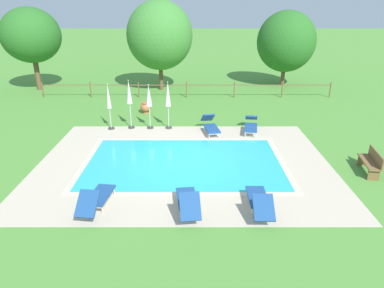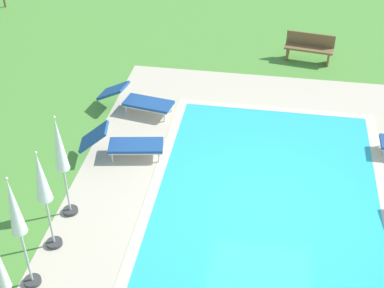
{
  "view_description": "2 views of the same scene",
  "coord_description": "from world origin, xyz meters",
  "px_view_note": "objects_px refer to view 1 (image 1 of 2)",
  "views": [
    {
      "loc": [
        0.33,
        -12.77,
        6.01
      ],
      "look_at": [
        0.32,
        0.5,
        0.6
      ],
      "focal_mm": 32.45,
      "sensor_mm": 36.0,
      "label": 1
    },
    {
      "loc": [
        -8.99,
        0.17,
        8.01
      ],
      "look_at": [
        0.53,
        1.73,
        1.08
      ],
      "focal_mm": 51.35,
      "sensor_mm": 36.0,
      "label": 2
    }
  ],
  "objects_px": {
    "sun_lounger_south_near_corner": "(251,125)",
    "terracotta_urn_near_fence": "(146,107)",
    "patio_umbrella_closed_row_west": "(129,96)",
    "tree_west_mid": "(160,36)",
    "tree_far_west": "(286,42)",
    "patio_umbrella_closed_row_mid_west": "(149,99)",
    "patio_umbrella_closed_row_mid_east": "(168,98)",
    "tree_centre": "(31,35)",
    "sun_lounger_north_near_steps": "(188,201)",
    "patio_umbrella_closed_row_centre": "(109,101)",
    "sun_lounger_north_far": "(211,125)",
    "sun_lounger_north_mid": "(259,200)",
    "wooden_bench_lawn_side": "(371,162)",
    "sun_lounger_north_end": "(97,198)"
  },
  "relations": [
    {
      "from": "sun_lounger_south_near_corner",
      "to": "terracotta_urn_near_fence",
      "type": "distance_m",
      "value": 6.49
    },
    {
      "from": "patio_umbrella_closed_row_west",
      "to": "tree_west_mid",
      "type": "height_order",
      "value": "tree_west_mid"
    },
    {
      "from": "sun_lounger_south_near_corner",
      "to": "tree_west_mid",
      "type": "bearing_deg",
      "value": 119.79
    },
    {
      "from": "tree_far_west",
      "to": "tree_west_mid",
      "type": "xyz_separation_m",
      "value": [
        -9.36,
        -1.39,
        0.55
      ]
    },
    {
      "from": "patio_umbrella_closed_row_mid_west",
      "to": "tree_west_mid",
      "type": "distance_m",
      "value": 8.98
    },
    {
      "from": "patio_umbrella_closed_row_west",
      "to": "patio_umbrella_closed_row_mid_east",
      "type": "height_order",
      "value": "patio_umbrella_closed_row_west"
    },
    {
      "from": "terracotta_urn_near_fence",
      "to": "tree_centre",
      "type": "relative_size",
      "value": 0.11
    },
    {
      "from": "sun_lounger_north_near_steps",
      "to": "tree_centre",
      "type": "relative_size",
      "value": 0.34
    },
    {
      "from": "tree_west_mid",
      "to": "patio_umbrella_closed_row_centre",
      "type": "bearing_deg",
      "value": -101.95
    },
    {
      "from": "sun_lounger_north_far",
      "to": "patio_umbrella_closed_row_centre",
      "type": "relative_size",
      "value": 0.87
    },
    {
      "from": "sun_lounger_north_far",
      "to": "patio_umbrella_closed_row_mid_east",
      "type": "distance_m",
      "value": 2.54
    },
    {
      "from": "patio_umbrella_closed_row_mid_east",
      "to": "sun_lounger_north_mid",
      "type": "bearing_deg",
      "value": -66.83
    },
    {
      "from": "sun_lounger_north_near_steps",
      "to": "tree_centre",
      "type": "distance_m",
      "value": 20.18
    },
    {
      "from": "sun_lounger_north_far",
      "to": "patio_umbrella_closed_row_mid_west",
      "type": "bearing_deg",
      "value": 168.63
    },
    {
      "from": "patio_umbrella_closed_row_west",
      "to": "patio_umbrella_closed_row_centre",
      "type": "height_order",
      "value": "patio_umbrella_closed_row_west"
    },
    {
      "from": "patio_umbrella_closed_row_mid_east",
      "to": "terracotta_urn_near_fence",
      "type": "height_order",
      "value": "patio_umbrella_closed_row_mid_east"
    },
    {
      "from": "patio_umbrella_closed_row_centre",
      "to": "patio_umbrella_closed_row_west",
      "type": "bearing_deg",
      "value": 8.73
    },
    {
      "from": "patio_umbrella_closed_row_centre",
      "to": "sun_lounger_north_mid",
      "type": "bearing_deg",
      "value": -50.49
    },
    {
      "from": "terracotta_urn_near_fence",
      "to": "tree_far_west",
      "type": "relative_size",
      "value": 0.12
    },
    {
      "from": "patio_umbrella_closed_row_centre",
      "to": "patio_umbrella_closed_row_mid_east",
      "type": "height_order",
      "value": "patio_umbrella_closed_row_mid_east"
    },
    {
      "from": "sun_lounger_north_near_steps",
      "to": "wooden_bench_lawn_side",
      "type": "relative_size",
      "value": 1.27
    },
    {
      "from": "patio_umbrella_closed_row_mid_west",
      "to": "sun_lounger_north_end",
      "type": "bearing_deg",
      "value": -96.2
    },
    {
      "from": "sun_lounger_north_far",
      "to": "patio_umbrella_closed_row_centre",
      "type": "bearing_deg",
      "value": 174.21
    },
    {
      "from": "terracotta_urn_near_fence",
      "to": "tree_west_mid",
      "type": "relative_size",
      "value": 0.11
    },
    {
      "from": "sun_lounger_north_end",
      "to": "tree_west_mid",
      "type": "xyz_separation_m",
      "value": [
        0.69,
        16.2,
        3.5
      ]
    },
    {
      "from": "sun_lounger_north_near_steps",
      "to": "sun_lounger_north_end",
      "type": "xyz_separation_m",
      "value": [
        -2.84,
        0.2,
        -0.01
      ]
    },
    {
      "from": "patio_umbrella_closed_row_west",
      "to": "tree_far_west",
      "type": "distance_m",
      "value": 14.4
    },
    {
      "from": "sun_lounger_north_end",
      "to": "tree_west_mid",
      "type": "bearing_deg",
      "value": 87.57
    },
    {
      "from": "sun_lounger_north_far",
      "to": "patio_umbrella_closed_row_mid_east",
      "type": "xyz_separation_m",
      "value": [
        -2.12,
        0.62,
        1.25
      ]
    },
    {
      "from": "patio_umbrella_closed_row_centre",
      "to": "tree_centre",
      "type": "xyz_separation_m",
      "value": [
        -7.24,
        8.76,
        2.42
      ]
    },
    {
      "from": "sun_lounger_north_far",
      "to": "patio_umbrella_closed_row_mid_west",
      "type": "height_order",
      "value": "patio_umbrella_closed_row_mid_west"
    },
    {
      "from": "patio_umbrella_closed_row_centre",
      "to": "terracotta_urn_near_fence",
      "type": "relative_size",
      "value": 3.57
    },
    {
      "from": "terracotta_urn_near_fence",
      "to": "patio_umbrella_closed_row_mid_west",
      "type": "bearing_deg",
      "value": -78.19
    },
    {
      "from": "sun_lounger_north_mid",
      "to": "tree_west_mid",
      "type": "bearing_deg",
      "value": 104.94
    },
    {
      "from": "sun_lounger_north_far",
      "to": "tree_far_west",
      "type": "relative_size",
      "value": 0.37
    },
    {
      "from": "tree_centre",
      "to": "sun_lounger_north_mid",
      "type": "bearing_deg",
      "value": -50.46
    },
    {
      "from": "sun_lounger_north_near_steps",
      "to": "patio_umbrella_closed_row_west",
      "type": "height_order",
      "value": "patio_umbrella_closed_row_west"
    },
    {
      "from": "sun_lounger_north_far",
      "to": "tree_west_mid",
      "type": "xyz_separation_m",
      "value": [
        -3.21,
        9.3,
        3.5
      ]
    },
    {
      "from": "sun_lounger_south_near_corner",
      "to": "wooden_bench_lawn_side",
      "type": "relative_size",
      "value": 1.38
    },
    {
      "from": "sun_lounger_north_near_steps",
      "to": "patio_umbrella_closed_row_mid_east",
      "type": "xyz_separation_m",
      "value": [
        -1.07,
        7.73,
        1.24
      ]
    },
    {
      "from": "sun_lounger_north_mid",
      "to": "sun_lounger_north_far",
      "type": "xyz_separation_m",
      "value": [
        -1.15,
        7.03,
        0.0
      ]
    },
    {
      "from": "patio_umbrella_closed_row_mid_west",
      "to": "patio_umbrella_closed_row_west",
      "type": "bearing_deg",
      "value": 177.13
    },
    {
      "from": "sun_lounger_north_near_steps",
      "to": "sun_lounger_south_near_corner",
      "type": "bearing_deg",
      "value": 66.96
    },
    {
      "from": "tree_west_mid",
      "to": "patio_umbrella_closed_row_mid_west",
      "type": "bearing_deg",
      "value": -89.14
    },
    {
      "from": "sun_lounger_north_end",
      "to": "patio_umbrella_closed_row_mid_west",
      "type": "height_order",
      "value": "patio_umbrella_closed_row_mid_west"
    },
    {
      "from": "terracotta_urn_near_fence",
      "to": "tree_far_west",
      "type": "distance_m",
      "value": 12.62
    },
    {
      "from": "sun_lounger_north_mid",
      "to": "sun_lounger_north_far",
      "type": "bearing_deg",
      "value": 99.28
    },
    {
      "from": "tree_west_mid",
      "to": "wooden_bench_lawn_side",
      "type": "bearing_deg",
      "value": -56.6
    },
    {
      "from": "sun_lounger_north_mid",
      "to": "sun_lounger_north_end",
      "type": "height_order",
      "value": "sun_lounger_north_end"
    },
    {
      "from": "patio_umbrella_closed_row_mid_east",
      "to": "wooden_bench_lawn_side",
      "type": "height_order",
      "value": "patio_umbrella_closed_row_mid_east"
    }
  ]
}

